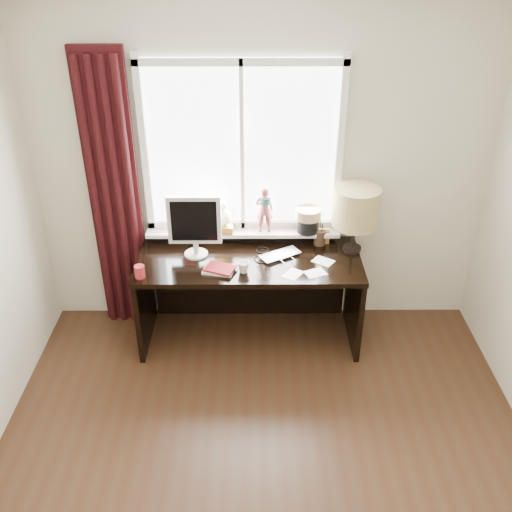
{
  "coord_description": "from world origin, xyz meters",
  "views": [
    {
      "loc": [
        -0.07,
        -2.07,
        2.97
      ],
      "look_at": [
        -0.05,
        1.25,
        1.0
      ],
      "focal_mm": 40.0,
      "sensor_mm": 36.0,
      "label": 1
    }
  ],
  "objects_px": {
    "laptop": "(280,255)",
    "monitor": "(194,223)",
    "desk": "(249,279)",
    "table_lamp": "(356,208)",
    "red_cup": "(140,272)",
    "mug": "(243,267)"
  },
  "relations": [
    {
      "from": "laptop",
      "to": "monitor",
      "type": "height_order",
      "value": "monitor"
    },
    {
      "from": "desk",
      "to": "table_lamp",
      "type": "bearing_deg",
      "value": 2.26
    },
    {
      "from": "red_cup",
      "to": "desk",
      "type": "bearing_deg",
      "value": 24.21
    },
    {
      "from": "mug",
      "to": "table_lamp",
      "type": "distance_m",
      "value": 0.95
    },
    {
      "from": "monitor",
      "to": "table_lamp",
      "type": "xyz_separation_m",
      "value": [
        1.2,
        0.07,
        0.09
      ]
    },
    {
      "from": "laptop",
      "to": "desk",
      "type": "relative_size",
      "value": 0.19
    },
    {
      "from": "laptop",
      "to": "monitor",
      "type": "distance_m",
      "value": 0.7
    },
    {
      "from": "laptop",
      "to": "mug",
      "type": "bearing_deg",
      "value": -172.18
    },
    {
      "from": "mug",
      "to": "table_lamp",
      "type": "height_order",
      "value": "table_lamp"
    },
    {
      "from": "mug",
      "to": "table_lamp",
      "type": "xyz_separation_m",
      "value": [
        0.84,
        0.31,
        0.32
      ]
    },
    {
      "from": "red_cup",
      "to": "table_lamp",
      "type": "bearing_deg",
      "value": 13.63
    },
    {
      "from": "laptop",
      "to": "mug",
      "type": "distance_m",
      "value": 0.36
    },
    {
      "from": "monitor",
      "to": "table_lamp",
      "type": "bearing_deg",
      "value": 3.22
    },
    {
      "from": "table_lamp",
      "to": "monitor",
      "type": "bearing_deg",
      "value": -176.78
    },
    {
      "from": "laptop",
      "to": "mug",
      "type": "xyz_separation_m",
      "value": [
        -0.28,
        -0.22,
        0.03
      ]
    },
    {
      "from": "desk",
      "to": "laptop",
      "type": "bearing_deg",
      "value": -14.54
    },
    {
      "from": "table_lamp",
      "to": "desk",
      "type": "bearing_deg",
      "value": -177.74
    },
    {
      "from": "mug",
      "to": "laptop",
      "type": "bearing_deg",
      "value": 38.49
    },
    {
      "from": "red_cup",
      "to": "monitor",
      "type": "distance_m",
      "value": 0.54
    },
    {
      "from": "laptop",
      "to": "table_lamp",
      "type": "relative_size",
      "value": 0.61
    },
    {
      "from": "desk",
      "to": "red_cup",
      "type": "bearing_deg",
      "value": -155.79
    },
    {
      "from": "red_cup",
      "to": "table_lamp",
      "type": "distance_m",
      "value": 1.66
    }
  ]
}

